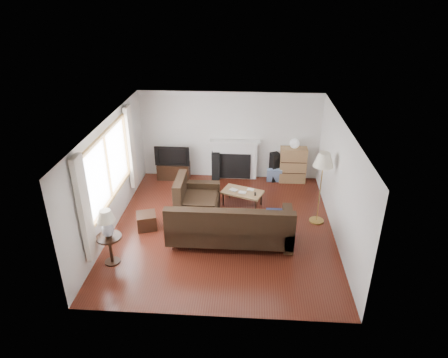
# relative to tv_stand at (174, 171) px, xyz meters

# --- Properties ---
(room) EXTENTS (5.10, 5.60, 2.54)m
(room) POSITION_rel_tv_stand_xyz_m (1.60, -2.50, 1.02)
(room) COLOR #4C1B11
(room) RESTS_ON ground
(window) EXTENTS (0.12, 2.74, 1.54)m
(window) POSITION_rel_tv_stand_xyz_m (-0.85, -2.70, 1.32)
(window) COLOR olive
(window) RESTS_ON room
(curtain_near) EXTENTS (0.10, 0.35, 2.10)m
(curtain_near) POSITION_rel_tv_stand_xyz_m (-0.80, -4.22, 1.17)
(curtain_near) COLOR #EEE4D0
(curtain_near) RESTS_ON room
(curtain_far) EXTENTS (0.10, 0.35, 2.10)m
(curtain_far) POSITION_rel_tv_stand_xyz_m (-0.80, -1.18, 1.17)
(curtain_far) COLOR #EEE4D0
(curtain_far) RESTS_ON room
(fireplace) EXTENTS (1.40, 0.26, 1.15)m
(fireplace) POSITION_rel_tv_stand_xyz_m (1.75, 0.14, 0.35)
(fireplace) COLOR white
(fireplace) RESTS_ON room
(tv_stand) EXTENTS (0.90, 0.41, 0.45)m
(tv_stand) POSITION_rel_tv_stand_xyz_m (0.00, 0.00, 0.00)
(tv_stand) COLOR black
(tv_stand) RESTS_ON ground
(television) EXTENTS (0.98, 0.13, 0.56)m
(television) POSITION_rel_tv_stand_xyz_m (0.00, 0.00, 0.51)
(television) COLOR black
(television) RESTS_ON tv_stand
(speaker_left) EXTENTS (0.24, 0.28, 0.81)m
(speaker_left) POSITION_rel_tv_stand_xyz_m (1.21, 0.05, 0.18)
(speaker_left) COLOR black
(speaker_left) RESTS_ON ground
(speaker_right) EXTENTS (0.32, 0.35, 0.83)m
(speaker_right) POSITION_rel_tv_stand_xyz_m (2.88, 0.05, 0.19)
(speaker_right) COLOR black
(speaker_right) RESTS_ON ground
(bookshelf) EXTENTS (0.73, 0.35, 1.01)m
(bookshelf) POSITION_rel_tv_stand_xyz_m (3.38, 0.03, 0.28)
(bookshelf) COLOR #9C7548
(bookshelf) RESTS_ON ground
(globe_lamp) EXTENTS (0.26, 0.26, 0.26)m
(globe_lamp) POSITION_rel_tv_stand_xyz_m (3.38, 0.03, 0.92)
(globe_lamp) COLOR white
(globe_lamp) RESTS_ON bookshelf
(sectional_sofa) EXTENTS (2.89, 2.11, 0.93)m
(sectional_sofa) POSITION_rel_tv_stand_xyz_m (1.79, -3.03, 0.24)
(sectional_sofa) COLOR black
(sectional_sofa) RESTS_ON ground
(coffee_table) EXTENTS (1.12, 0.85, 0.39)m
(coffee_table) POSITION_rel_tv_stand_xyz_m (2.01, -1.42, -0.03)
(coffee_table) COLOR #9C774A
(coffee_table) RESTS_ON ground
(footstool) EXTENTS (0.54, 0.54, 0.36)m
(footstool) POSITION_rel_tv_stand_xyz_m (-0.16, -2.63, -0.04)
(footstool) COLOR black
(footstool) RESTS_ON ground
(floor_lamp) EXTENTS (0.55, 0.55, 1.76)m
(floor_lamp) POSITION_rel_tv_stand_xyz_m (3.79, -2.09, 0.65)
(floor_lamp) COLOR #B0863D
(floor_lamp) RESTS_ON ground
(side_table) EXTENTS (0.50, 0.50, 0.62)m
(side_table) POSITION_rel_tv_stand_xyz_m (-0.55, -3.93, 0.09)
(side_table) COLOR black
(side_table) RESTS_ON ground
(table_lamp) EXTENTS (0.36, 0.36, 0.58)m
(table_lamp) POSITION_rel_tv_stand_xyz_m (-0.55, -3.93, 0.69)
(table_lamp) COLOR silver
(table_lamp) RESTS_ON side_table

